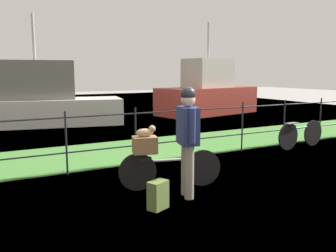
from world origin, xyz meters
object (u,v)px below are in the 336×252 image
Objects in this scene: terrier_dog at (146,132)px; moored_boat_near at (37,102)px; cyclist_person at (188,132)px; moored_boat_mid at (208,94)px; wooden_crate at (145,145)px; backpack_on_paving at (158,195)px; bicycle_main at (169,169)px; bicycle_parked at (300,134)px.

moored_boat_near is (-0.46, 8.21, -0.13)m from terrier_dog.
moored_boat_mid is (6.53, 8.88, -0.09)m from cyclist_person.
wooden_crate is 8.22m from moored_boat_near.
backpack_on_paving is at bearing -104.07° from terrier_dog.
terrier_dog reaches higher than wooden_crate.
terrier_dog reaches higher than backpack_on_paving.
bicycle_main is 0.58m from wooden_crate.
cyclist_person reaches higher than backpack_on_paving.
backpack_on_paving is 9.05m from moored_boat_near.
moored_boat_mid is at bearing 50.06° from terrier_dog.
cyclist_person is (0.44, -0.59, 0.26)m from wooden_crate.
wooden_crate is (-0.39, 0.11, 0.42)m from bicycle_main.
moored_boat_near is 7.41m from moored_boat_mid.
cyclist_person is 1.03× the size of bicycle_parked.
moored_boat_near is at bearing 93.21° from terrier_dog.
bicycle_parked is (4.40, 1.17, 0.02)m from bicycle_main.
bicycle_parked is at bearing 12.53° from wooden_crate.
bicycle_main is 4.35× the size of wooden_crate.
moored_boat_near is at bearing -179.35° from moored_boat_mid.
moored_boat_near reaches higher than wooden_crate.
cyclist_person is 8.84m from moored_boat_near.
bicycle_parked is (4.77, 1.07, -0.60)m from terrier_dog.
terrier_dog reaches higher than bicycle_parked.
cyclist_person reaches higher than wooden_crate.
bicycle_main is 0.27× the size of moored_boat_near.
bicycle_parked is at bearing -2.86° from backpack_on_paving.
terrier_dog is 0.71m from cyclist_person.
terrier_dog is 0.20× the size of bicycle_parked.
moored_boat_mid reaches higher than cyclist_person.
terrier_dog is 8.23m from moored_boat_near.
moored_boat_near is at bearing 95.69° from bicycle_main.
moored_boat_mid is at bearing 49.94° from wooden_crate.
wooden_crate is 0.06× the size of moored_boat_near.
terrier_dog is at bearing 164.83° from bicycle_main.
bicycle_main is at bearing -84.31° from moored_boat_near.
wooden_crate is 0.23× the size of cyclist_person.
bicycle_main is at bearing 95.86° from cyclist_person.
cyclist_person is at bearing -159.22° from bicycle_parked.
terrier_dog is (-0.37, 0.10, 0.63)m from bicycle_main.
wooden_crate is 4.92m from bicycle_parked.
terrier_dog reaches higher than bicycle_main.
cyclist_person is 4.21× the size of backpack_on_paving.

